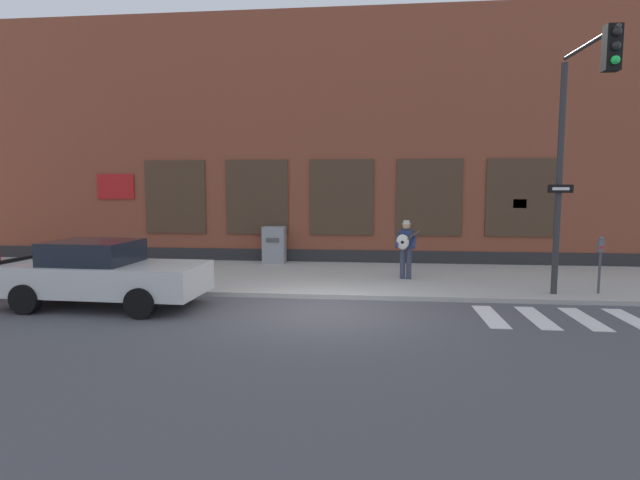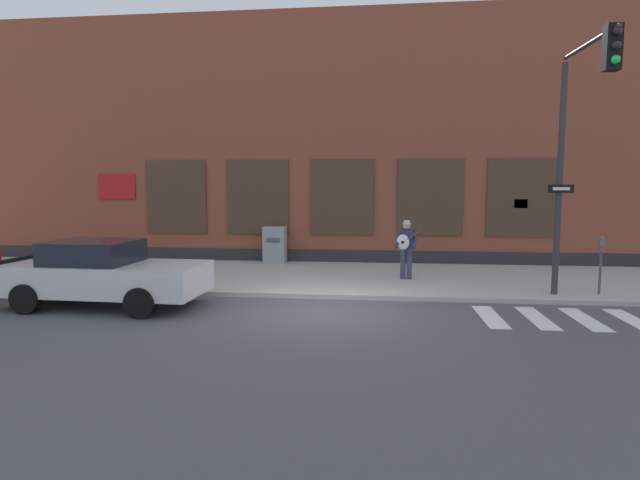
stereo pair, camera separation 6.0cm
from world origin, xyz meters
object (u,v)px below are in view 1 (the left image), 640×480
(busker, at_px, (406,246))
(parking_meter, at_px, (600,256))
(traffic_light, at_px, (578,130))
(utility_box, at_px, (274,245))
(red_car, at_px, (102,274))

(busker, relative_size, parking_meter, 1.18)
(traffic_light, height_order, utility_box, traffic_light)
(busker, distance_m, parking_meter, 4.91)
(busker, relative_size, utility_box, 1.32)
(parking_meter, xyz_separation_m, utility_box, (-9.03, 4.20, -0.31))
(red_car, distance_m, parking_meter, 12.01)
(parking_meter, bearing_deg, traffic_light, -137.07)
(red_car, bearing_deg, utility_box, 66.18)
(parking_meter, distance_m, utility_box, 9.96)
(busker, xyz_separation_m, utility_box, (-4.36, 2.68, -0.33))
(traffic_light, bearing_deg, busker, 144.81)
(traffic_light, distance_m, parking_meter, 3.31)
(traffic_light, relative_size, utility_box, 4.52)
(utility_box, bearing_deg, red_car, -113.82)
(red_car, distance_m, utility_box, 6.90)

